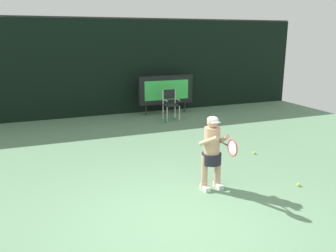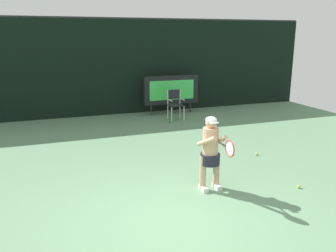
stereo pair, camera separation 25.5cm
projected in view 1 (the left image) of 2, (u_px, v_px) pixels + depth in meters
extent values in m
cube|color=slate|center=(179.00, 223.00, 5.78)|extent=(18.00, 22.00, 0.02)
cube|color=black|center=(88.00, 69.00, 12.97)|extent=(18.00, 0.12, 3.60)
cylinder|color=#38383D|center=(85.00, 17.00, 12.51)|extent=(18.00, 0.05, 0.05)
cube|color=black|center=(166.00, 90.00, 13.57)|extent=(2.20, 0.20, 1.10)
cube|color=#3DD154|center=(167.00, 90.00, 13.48)|extent=(1.80, 0.01, 0.75)
cylinder|color=#2D2D33|center=(146.00, 110.00, 13.46)|extent=(0.05, 0.05, 0.40)
cylinder|color=#2D2D33|center=(185.00, 107.00, 14.06)|extent=(0.05, 0.05, 0.40)
cylinder|color=white|center=(167.00, 114.00, 12.50)|extent=(0.04, 0.04, 0.52)
cylinder|color=white|center=(179.00, 113.00, 12.67)|extent=(0.04, 0.04, 0.52)
cylinder|color=white|center=(163.00, 112.00, 12.86)|extent=(0.04, 0.04, 0.52)
cylinder|color=white|center=(175.00, 111.00, 13.03)|extent=(0.04, 0.04, 0.52)
cube|color=black|center=(171.00, 105.00, 12.70)|extent=(0.52, 0.44, 0.03)
cylinder|color=white|center=(163.00, 98.00, 12.73)|extent=(0.04, 0.04, 0.56)
cylinder|color=white|center=(175.00, 97.00, 12.90)|extent=(0.04, 0.04, 0.56)
cube|color=black|center=(169.00, 94.00, 12.78)|extent=(0.48, 0.02, 0.34)
cylinder|color=white|center=(165.00, 100.00, 12.56)|extent=(0.04, 0.44, 0.04)
cylinder|color=white|center=(177.00, 99.00, 12.73)|extent=(0.04, 0.44, 0.04)
cylinder|color=#2B8547|center=(166.00, 120.00, 12.27)|extent=(0.07, 0.07, 0.24)
cylinder|color=black|center=(166.00, 116.00, 12.24)|extent=(0.03, 0.03, 0.03)
cube|color=white|center=(205.00, 188.00, 6.97)|extent=(0.11, 0.26, 0.09)
cube|color=white|center=(218.00, 185.00, 7.08)|extent=(0.11, 0.26, 0.09)
cylinder|color=tan|center=(204.00, 172.00, 6.94)|extent=(0.13, 0.13, 0.71)
cylinder|color=tan|center=(218.00, 170.00, 7.05)|extent=(0.13, 0.13, 0.71)
cylinder|color=black|center=(211.00, 158.00, 6.92)|extent=(0.39, 0.39, 0.22)
cylinder|color=tan|center=(212.00, 141.00, 6.83)|extent=(0.31, 0.31, 0.56)
sphere|color=tan|center=(213.00, 122.00, 6.74)|extent=(0.22, 0.22, 0.22)
ellipsoid|color=white|center=(213.00, 119.00, 6.72)|extent=(0.22, 0.22, 0.12)
cube|color=white|center=(215.00, 122.00, 6.64)|extent=(0.17, 0.12, 0.02)
cylinder|color=tan|center=(209.00, 141.00, 6.61)|extent=(0.21, 0.51, 0.31)
cylinder|color=tan|center=(224.00, 139.00, 6.72)|extent=(0.21, 0.51, 0.31)
cylinder|color=white|center=(228.00, 146.00, 6.65)|extent=(0.13, 0.12, 0.12)
cylinder|color=black|center=(224.00, 143.00, 6.47)|extent=(0.03, 0.28, 0.03)
torus|color=red|center=(232.00, 148.00, 6.20)|extent=(0.02, 0.31, 0.31)
ellipsoid|color=silver|center=(232.00, 148.00, 6.20)|extent=(0.01, 0.26, 0.26)
sphere|color=#CCDB3D|center=(254.00, 153.00, 9.08)|extent=(0.07, 0.07, 0.07)
sphere|color=#CCDB3D|center=(298.00, 185.00, 7.14)|extent=(0.07, 0.07, 0.07)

